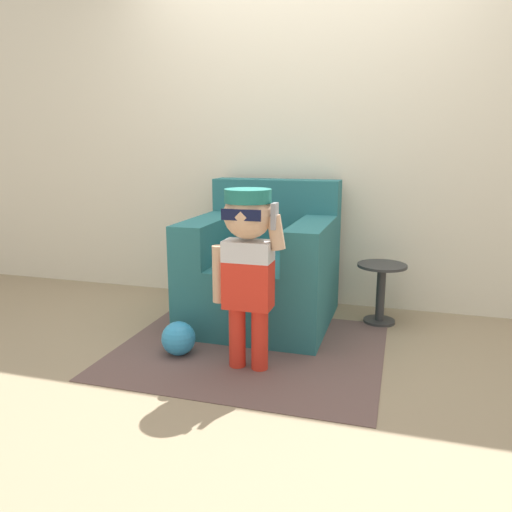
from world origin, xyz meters
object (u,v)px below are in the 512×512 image
Objects in this scene: person_child at (248,252)px; side_table at (381,287)px; toy_ball at (179,338)px; armchair at (264,270)px.

person_child reaches higher than side_table.
person_child is at bearing -6.92° from toy_ball.
toy_ball is at bearing 173.08° from person_child.
armchair is 2.36× the size of side_table.
armchair is 1.00× the size of person_child.
person_child is at bearing -80.58° from armchair.
person_child is 0.70m from toy_ball.
side_table is (0.64, 0.92, -0.39)m from person_child.
toy_ball is (-0.30, -0.71, -0.25)m from armchair.
armchair is at bearing -168.43° from side_table.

